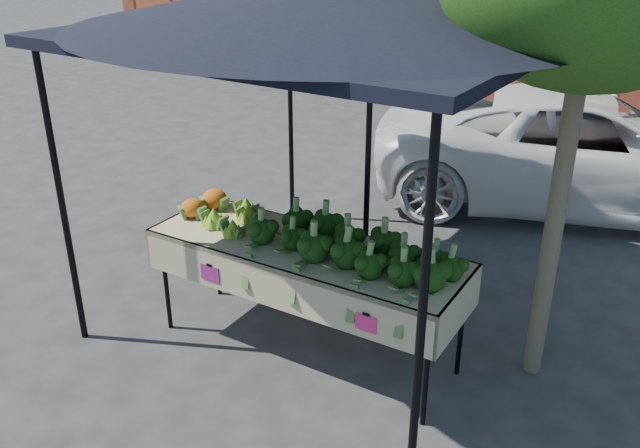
# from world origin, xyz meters

# --- Properties ---
(ground) EXTENTS (90.00, 90.00, 0.00)m
(ground) POSITION_xyz_m (0.00, 0.00, 0.00)
(ground) COLOR #2A2A2D
(table) EXTENTS (2.43, 0.88, 0.90)m
(table) POSITION_xyz_m (-0.07, -0.07, 0.45)
(table) COLOR beige
(table) RESTS_ON ground
(canopy) EXTENTS (3.16, 3.16, 2.74)m
(canopy) POSITION_xyz_m (-0.22, 0.54, 1.37)
(canopy) COLOR black
(canopy) RESTS_ON ground
(broccoli_heap) EXTENTS (1.60, 0.57, 0.26)m
(broccoli_heap) POSITION_xyz_m (0.32, -0.05, 1.03)
(broccoli_heap) COLOR #11330C
(broccoli_heap) RESTS_ON table
(romanesco_cluster) EXTENTS (0.43, 0.57, 0.20)m
(romanesco_cluster) POSITION_xyz_m (-0.74, -0.04, 1.00)
(romanesco_cluster) COLOR #87A324
(romanesco_cluster) RESTS_ON table
(cauliflower_pair) EXTENTS (0.23, 0.43, 0.18)m
(cauliflower_pair) POSITION_xyz_m (-1.11, -0.01, 0.99)
(cauliflower_pair) COLOR orange
(cauliflower_pair) RESTS_ON table
(street_tree) EXTENTS (1.87, 1.87, 3.69)m
(street_tree) POSITION_xyz_m (1.49, 0.64, 1.84)
(street_tree) COLOR #1E4C14
(street_tree) RESTS_ON ground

